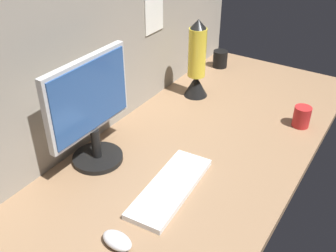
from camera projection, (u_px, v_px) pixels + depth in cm
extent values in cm
cube|color=#8C6B4C|center=(195.00, 147.00, 149.38)|extent=(180.00, 80.00, 3.00)
cube|color=gray|center=(111.00, 33.00, 145.80)|extent=(180.00, 5.00, 73.53)
cube|color=white|center=(154.00, 13.00, 160.81)|extent=(12.68, 0.40, 16.19)
cylinder|color=black|center=(98.00, 158.00, 139.72)|extent=(18.00, 18.00, 1.80)
cylinder|color=black|center=(96.00, 143.00, 136.27)|extent=(3.20, 3.20, 11.00)
cube|color=#B7B7B7|center=(88.00, 96.00, 126.71)|extent=(36.37, 2.40, 26.11)
cube|color=#264C8C|center=(91.00, 97.00, 126.07)|extent=(33.97, 0.60, 23.71)
cube|color=silver|center=(170.00, 187.00, 126.26)|extent=(37.86, 15.69, 2.00)
ellipsoid|color=silver|center=(117.00, 240.00, 106.94)|extent=(6.32, 10.00, 3.40)
cylinder|color=red|center=(302.00, 117.00, 157.07)|extent=(6.84, 6.84, 8.68)
cylinder|color=black|center=(220.00, 59.00, 206.75)|extent=(7.58, 7.58, 8.85)
cone|color=black|center=(196.00, 85.00, 179.29)|extent=(10.95, 10.95, 9.96)
cylinder|color=gold|center=(197.00, 53.00, 170.69)|extent=(7.97, 7.97, 21.91)
cone|color=black|center=(198.00, 24.00, 163.71)|extent=(7.17, 7.17, 3.98)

